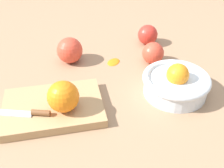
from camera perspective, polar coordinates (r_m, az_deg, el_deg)
ground_plane at (r=0.74m, az=-1.16°, el=-2.41°), size 2.40×2.40×0.00m
bowl at (r=0.75m, az=13.39°, el=0.23°), size 0.18×0.18×0.09m
cutting_board at (r=0.70m, az=-12.37°, el=-4.86°), size 0.28×0.22×0.02m
orange_on_board at (r=0.65m, az=-10.31°, el=-2.63°), size 0.08×0.08×0.08m
knife at (r=0.68m, az=-17.50°, el=-5.80°), size 0.14×0.09×0.01m
apple_front_left at (r=0.98m, az=7.58°, el=10.31°), size 0.07×0.07×0.07m
apple_front_left_2 at (r=0.87m, az=8.68°, el=6.51°), size 0.07×0.07×0.07m
apple_front_right at (r=0.87m, az=-8.96°, el=7.07°), size 0.08×0.08×0.08m
citrus_peel at (r=0.88m, az=0.33°, el=4.87°), size 0.06×0.06×0.01m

